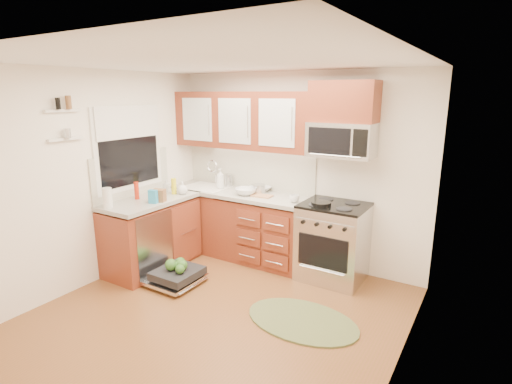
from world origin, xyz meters
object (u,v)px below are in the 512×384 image
Objects in this scene: paper_towel_roll at (107,198)px; bowl_a at (260,189)px; microwave at (341,140)px; range at (333,242)px; skillet at (321,204)px; cutting_board at (262,196)px; rug at (302,321)px; sink at (206,195)px; cup at (294,199)px; bowl_b at (245,192)px; upper_cabinets at (242,120)px; dishwasher at (175,276)px; stock_pot at (258,189)px.

paper_towel_roll reaches higher than bowl_a.
range is at bearing -90.00° from microwave.
microwave reaches higher than skillet.
paper_towel_roll is at bearing -132.40° from cutting_board.
range reaches higher than rug.
cup reaches higher than sink.
sink is 5.11× the size of cup.
bowl_b is (-1.20, -0.09, 0.49)m from range.
upper_cabinets reaches higher than range.
microwave is 1.25m from cutting_board.
range is at bearing 3.54° from cutting_board.
sink is at bearing 109.20° from dishwasher.
rug is (1.65, 0.05, -0.09)m from dishwasher.
bowl_b reaches higher than sink.
dishwasher is at bearing -135.89° from cup.
sink is 2.20× the size of bowl_b.
dishwasher is at bearing -107.37° from bowl_a.
sink is at bearing 173.36° from bowl_b.
stock_pot is at bearing 136.90° from cutting_board.
sink is 1.83m from skillet.
bowl_a reaches higher than rug.
cup is (-0.59, 0.98, 0.96)m from rug.
upper_cabinets is at bearing 154.91° from cutting_board.
cup is (0.65, -0.27, 0.01)m from bowl_a.
paper_towel_roll reaches higher than range.
skillet is at bearing -129.53° from range.
upper_cabinets is 1.32m from cup.
sink is at bearing 176.36° from cup.
upper_cabinets reaches higher than dishwasher.
stock_pot is at bearing 164.64° from cup.
dishwasher is 1.65m from rug.
cutting_board is at bearing 61.86° from dishwasher.
range is at bearing -3.60° from stock_pot.
range is 1.36× the size of dishwasher.
microwave is 3.20× the size of paper_towel_roll.
bowl_b reaches higher than bowl_a.
microwave is at bearing 3.85° from sink.
upper_cabinets is at bearing 165.03° from cup.
bowl_a is at bearing 134.82° from rug.
upper_cabinets is 16.91× the size of cup.
skillet is 2.50m from paper_towel_roll.
dishwasher is 2.54× the size of bowl_a.
skillet is (1.43, 0.99, 0.87)m from dishwasher.
cup is (-0.48, -0.10, 0.50)m from range.
skillet is (-0.11, -0.14, 0.50)m from range.
dishwasher is at bearing -118.14° from cutting_board.
cutting_board is 0.24m from bowl_b.
sink is 0.83m from bowl_a.
dishwasher is 1.39m from bowl_b.
upper_cabinets is 7.96× the size of cutting_board.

